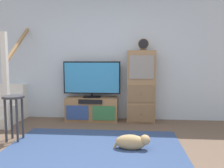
{
  "coord_description": "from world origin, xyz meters",
  "views": [
    {
      "loc": [
        0.53,
        -2.71,
        1.31
      ],
      "look_at": [
        0.18,
        1.62,
        0.85
      ],
      "focal_mm": 37.88,
      "sensor_mm": 36.0,
      "label": 1
    }
  ],
  "objects": [
    {
      "name": "television",
      "position": [
        -0.3,
        2.22,
        0.9
      ],
      "size": [
        1.21,
        0.22,
        0.77
      ],
      "color": "black",
      "rests_on": "media_console"
    },
    {
      "name": "back_wall",
      "position": [
        0.0,
        2.46,
        1.35
      ],
      "size": [
        6.4,
        0.12,
        2.7
      ],
      "primitive_type": "cube",
      "color": "silver",
      "rests_on": "ground_plane"
    },
    {
      "name": "media_console",
      "position": [
        -0.3,
        2.19,
        0.25
      ],
      "size": [
        1.1,
        0.38,
        0.5
      ],
      "color": "#997047",
      "rests_on": "ground_plane"
    },
    {
      "name": "desk_clock",
      "position": [
        0.77,
        2.19,
        1.61
      ],
      "size": [
        0.21,
        0.08,
        0.24
      ],
      "color": "#4C3823",
      "rests_on": "side_cabinet"
    },
    {
      "name": "ground_plane",
      "position": [
        0.0,
        0.0,
        0.0
      ],
      "size": [
        20.0,
        20.0,
        0.0
      ],
      "primitive_type": "plane",
      "color": "brown"
    },
    {
      "name": "bar_stool_near",
      "position": [
        -1.33,
        0.85,
        0.54
      ],
      "size": [
        0.34,
        0.34,
        0.73
      ],
      "color": "#333338",
      "rests_on": "ground_plane"
    },
    {
      "name": "area_rug",
      "position": [
        0.0,
        0.6,
        0.01
      ],
      "size": [
        2.6,
        1.8,
        0.01
      ],
      "primitive_type": "cube",
      "color": "navy",
      "rests_on": "ground_plane"
    },
    {
      "name": "staircase",
      "position": [
        -2.24,
        2.2,
        0.37
      ],
      "size": [
        1.0,
        1.36,
        2.2
      ],
      "color": "silver",
      "rests_on": "ground_plane"
    },
    {
      "name": "dog",
      "position": [
        0.56,
        0.62,
        0.12
      ],
      "size": [
        0.54,
        0.23,
        0.23
      ],
      "color": "tan",
      "rests_on": "ground_plane"
    },
    {
      "name": "side_cabinet",
      "position": [
        0.74,
        2.2,
        0.74
      ],
      "size": [
        0.58,
        0.38,
        1.49
      ],
      "color": "#93704C",
      "rests_on": "ground_plane"
    }
  ]
}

